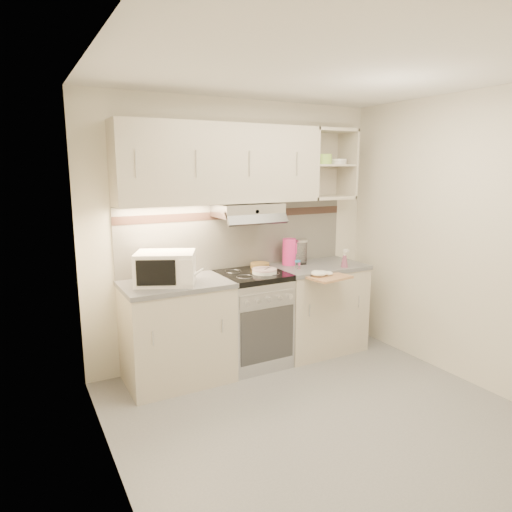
{
  "coord_description": "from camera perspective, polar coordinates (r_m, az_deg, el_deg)",
  "views": [
    {
      "loc": [
        -1.95,
        -2.58,
        1.87
      ],
      "look_at": [
        -0.04,
        0.95,
        1.09
      ],
      "focal_mm": 32.0,
      "sensor_mm": 36.0,
      "label": 1
    }
  ],
  "objects": [
    {
      "name": "electric_range",
      "position": [
        4.4,
        -0.46,
        -7.79
      ],
      "size": [
        0.6,
        0.6,
        0.9
      ],
      "color": "#B7B7BC",
      "rests_on": "ground"
    },
    {
      "name": "worktop_right",
      "position": [
        4.67,
        7.68,
        -1.31
      ],
      "size": [
        0.92,
        0.62,
        0.04
      ],
      "primitive_type": "cube",
      "color": "slate",
      "rests_on": "base_cabinet_right"
    },
    {
      "name": "microwave",
      "position": [
        3.91,
        -11.22,
        -1.48
      ],
      "size": [
        0.59,
        0.53,
        0.27
      ],
      "rotation": [
        0.0,
        0.0,
        -0.44
      ],
      "color": "white",
      "rests_on": "worktop_left"
    },
    {
      "name": "glass_jar",
      "position": [
        4.67,
        5.63,
        0.56
      ],
      "size": [
        0.13,
        0.13,
        0.25
      ],
      "rotation": [
        0.0,
        0.0,
        0.05
      ],
      "color": "white",
      "rests_on": "worktop_right"
    },
    {
      "name": "worktop_left",
      "position": [
        3.99,
        -10.04,
        -3.5
      ],
      "size": [
        0.92,
        0.62,
        0.04
      ],
      "primitive_type": "cube",
      "color": "slate",
      "rests_on": "base_cabinet_left"
    },
    {
      "name": "base_cabinet_left",
      "position": [
        4.13,
        -9.83,
        -9.56
      ],
      "size": [
        0.9,
        0.6,
        0.86
      ],
      "primitive_type": "cube",
      "color": "beige",
      "rests_on": "ground"
    },
    {
      "name": "bread_loaf",
      "position": [
        4.49,
        0.49,
        -1.16
      ],
      "size": [
        0.19,
        0.19,
        0.05
      ],
      "primitive_type": "cylinder",
      "color": "#A07F3C",
      "rests_on": "electric_range"
    },
    {
      "name": "pink_pitcher",
      "position": [
        4.6,
        4.18,
        0.54
      ],
      "size": [
        0.14,
        0.13,
        0.27
      ],
      "rotation": [
        0.0,
        0.0,
        -0.27
      ],
      "color": "#F72E89",
      "rests_on": "worktop_right"
    },
    {
      "name": "spice_jar",
      "position": [
        4.45,
        5.23,
        -1.04
      ],
      "size": [
        0.06,
        0.06,
        0.08
      ],
      "rotation": [
        0.0,
        0.0,
        0.16
      ],
      "color": "white",
      "rests_on": "worktop_right"
    },
    {
      "name": "cutting_board",
      "position": [
        4.3,
        8.77,
        -2.56
      ],
      "size": [
        0.42,
        0.39,
        0.02
      ],
      "primitive_type": "cube",
      "rotation": [
        0.0,
        0.0,
        0.15
      ],
      "color": "#A57150",
      "rests_on": "base_cabinet_right"
    },
    {
      "name": "plate_stack",
      "position": [
        4.24,
        1.07,
        -1.88
      ],
      "size": [
        0.23,
        0.23,
        0.05
      ],
      "rotation": [
        0.0,
        0.0,
        0.16
      ],
      "color": "white",
      "rests_on": "electric_range"
    },
    {
      "name": "spray_bottle",
      "position": [
        4.58,
        11.01,
        -0.46
      ],
      "size": [
        0.07,
        0.07,
        0.19
      ],
      "rotation": [
        0.0,
        0.0,
        0.09
      ],
      "color": "pink",
      "rests_on": "worktop_right"
    },
    {
      "name": "ground",
      "position": [
        3.73,
        7.97,
        -19.13
      ],
      "size": [
        3.0,
        3.0,
        0.0
      ],
      "primitive_type": "plane",
      "color": "gray",
      "rests_on": "ground"
    },
    {
      "name": "watering_can",
      "position": [
        3.86,
        -8.62,
        -2.56
      ],
      "size": [
        0.24,
        0.12,
        0.2
      ],
      "rotation": [
        0.0,
        0.0,
        0.17
      ],
      "color": "silver",
      "rests_on": "worktop_left"
    },
    {
      "name": "room_shell",
      "position": [
        3.54,
        5.17,
        7.05
      ],
      "size": [
        3.04,
        2.84,
        2.52
      ],
      "color": "silver",
      "rests_on": "ground"
    },
    {
      "name": "dish_towel",
      "position": [
        4.29,
        8.22,
        -2.0
      ],
      "size": [
        0.25,
        0.22,
        0.06
      ],
      "primitive_type": null,
      "rotation": [
        0.0,
        0.0,
        0.11
      ],
      "color": "white",
      "rests_on": "cutting_board"
    },
    {
      "name": "base_cabinet_right",
      "position": [
        4.78,
        7.54,
        -6.58
      ],
      "size": [
        0.9,
        0.6,
        0.86
      ],
      "primitive_type": "cube",
      "color": "beige",
      "rests_on": "ground"
    }
  ]
}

